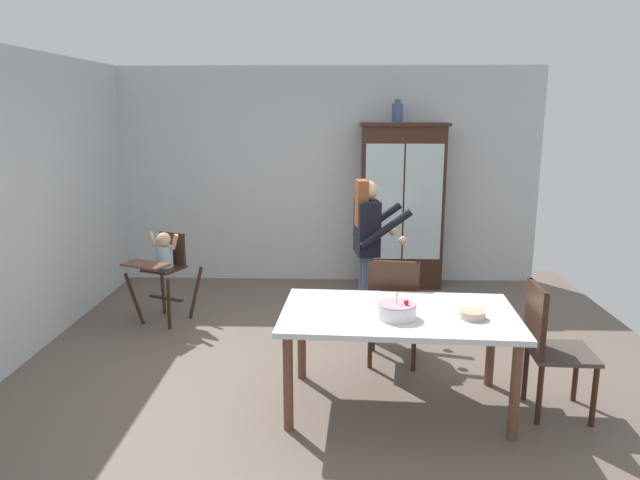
% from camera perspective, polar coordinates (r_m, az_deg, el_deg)
% --- Properties ---
extents(ground_plane, '(6.24, 6.24, 0.00)m').
position_cam_1_polar(ground_plane, '(5.24, 0.04, -11.89)').
color(ground_plane, '#66564C').
extents(wall_back, '(5.32, 0.06, 2.70)m').
position_cam_1_polar(wall_back, '(7.44, 0.67, 6.25)').
color(wall_back, silver).
rests_on(wall_back, ground_plane).
extents(wall_left, '(0.06, 5.32, 2.70)m').
position_cam_1_polar(wall_left, '(5.58, -28.11, 2.63)').
color(wall_left, silver).
rests_on(wall_left, ground_plane).
extents(china_cabinet, '(1.05, 0.48, 2.02)m').
position_cam_1_polar(china_cabinet, '(7.27, 7.95, 3.34)').
color(china_cabinet, '#382116').
rests_on(china_cabinet, ground_plane).
extents(ceramic_vase, '(0.13, 0.13, 0.27)m').
position_cam_1_polar(ceramic_vase, '(7.17, 7.57, 12.25)').
color(ceramic_vase, '#3D567F').
rests_on(ceramic_vase, china_cabinet).
extents(high_chair_with_toddler, '(0.75, 0.82, 0.95)m').
position_cam_1_polar(high_chair_with_toddler, '(6.22, -14.99, -1.97)').
color(high_chair_with_toddler, '#382116').
rests_on(high_chair_with_toddler, ground_plane).
extents(adult_person, '(0.55, 0.54, 1.53)m').
position_cam_1_polar(adult_person, '(5.60, 4.66, 0.14)').
color(adult_person, '#3D4C6B').
rests_on(adult_person, ground_plane).
extents(dining_table, '(1.75, 1.07, 0.74)m').
position_cam_1_polar(dining_table, '(4.33, 7.66, -7.99)').
color(dining_table, silver).
rests_on(dining_table, ground_plane).
extents(birthday_cake, '(0.28, 0.28, 0.19)m').
position_cam_1_polar(birthday_cake, '(4.16, 7.47, -6.83)').
color(birthday_cake, white).
rests_on(birthday_cake, dining_table).
extents(serving_bowl, '(0.18, 0.18, 0.05)m').
position_cam_1_polar(serving_bowl, '(4.27, 14.65, -7.05)').
color(serving_bowl, '#C6AD93').
rests_on(serving_bowl, dining_table).
extents(dining_chair_far_side, '(0.49, 0.49, 0.96)m').
position_cam_1_polar(dining_chair_far_side, '(5.03, 7.16, -6.24)').
color(dining_chair_far_side, '#382116').
rests_on(dining_chair_far_side, ground_plane).
extents(dining_chair_right_end, '(0.46, 0.46, 0.96)m').
position_cam_1_polar(dining_chair_right_end, '(4.55, 21.33, -9.12)').
color(dining_chair_right_end, '#382116').
rests_on(dining_chair_right_end, ground_plane).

